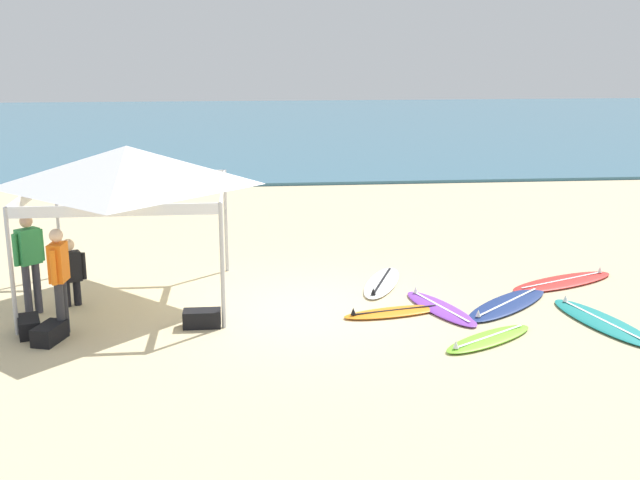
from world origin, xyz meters
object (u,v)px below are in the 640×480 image
object	(u,v)px
canopy_tent	(127,167)
surfboard_navy	(507,304)
gear_bag_near_tent	(202,318)
gear_bag_by_pole	(29,326)
surfboard_white	(382,283)
surfboard_lime	(488,339)
gear_bag_on_sand	(50,333)
surfboard_teal	(602,322)
surfboard_red	(563,281)
person_black	(70,270)
person_green	(29,257)
surfboard_orange	(394,312)
surfboard_purple	(440,308)
person_orange	(59,274)

from	to	relation	value
canopy_tent	surfboard_navy	bearing A→B (deg)	-9.15
gear_bag_near_tent	gear_bag_by_pole	distance (m)	2.69
surfboard_white	gear_bag_by_pole	distance (m)	6.32
surfboard_lime	gear_bag_on_sand	xyz separation A→B (m)	(-6.71, 0.63, 0.10)
surfboard_teal	surfboard_red	distance (m)	2.21
surfboard_navy	surfboard_white	world-z (taller)	same
canopy_tent	surfboard_navy	distance (m)	7.00
person_black	gear_bag_on_sand	bearing A→B (deg)	-89.78
person_black	gear_bag_by_pole	xyz separation A→B (m)	(-0.39, -1.37, -0.52)
surfboard_navy	surfboard_lime	bearing A→B (deg)	-117.86
surfboard_lime	person_black	distance (m)	7.14
person_green	gear_bag_near_tent	xyz separation A→B (m)	(2.86, -0.91, -0.85)
surfboard_red	person_green	size ratio (longest dim) A/B	1.47
surfboard_white	gear_bag_on_sand	bearing A→B (deg)	-156.74
surfboard_lime	gear_bag_near_tent	world-z (taller)	gear_bag_near_tent
canopy_tent	surfboard_orange	xyz separation A→B (m)	(4.46, -1.26, -2.35)
surfboard_orange	gear_bag_by_pole	distance (m)	5.90
surfboard_lime	canopy_tent	bearing A→B (deg)	155.24
surfboard_teal	surfboard_red	bearing A→B (deg)	83.58
surfboard_lime	surfboard_orange	size ratio (longest dim) A/B	0.97
surfboard_purple	person_green	xyz separation A→B (m)	(-6.89, 0.50, 0.95)
canopy_tent	surfboard_orange	world-z (taller)	canopy_tent
surfboard_white	gear_bag_by_pole	bearing A→B (deg)	-161.01
person_black	person_orange	bearing A→B (deg)	-83.90
surfboard_orange	gear_bag_near_tent	xyz separation A→B (m)	(-3.20, -0.29, 0.10)
surfboard_white	canopy_tent	bearing A→B (deg)	-174.91
person_orange	gear_bag_by_pole	world-z (taller)	person_orange
surfboard_orange	surfboard_navy	bearing A→B (deg)	5.89
surfboard_lime	person_black	world-z (taller)	person_black
surfboard_teal	surfboard_white	size ratio (longest dim) A/B	1.17
surfboard_lime	surfboard_purple	distance (m)	1.53
surfboard_teal	person_black	size ratio (longest dim) A/B	2.09
surfboard_teal	canopy_tent	bearing A→B (deg)	165.12
surfboard_lime	person_green	bearing A→B (deg)	164.79
surfboard_purple	person_black	bearing A→B (deg)	172.26
surfboard_white	person_green	bearing A→B (deg)	-170.34
surfboard_teal	surfboard_orange	size ratio (longest dim) A/B	1.34
surfboard_red	gear_bag_near_tent	xyz separation A→B (m)	(-6.74, -1.69, 0.10)
gear_bag_on_sand	surfboard_red	bearing A→B (deg)	13.27
surfboard_white	surfboard_orange	size ratio (longest dim) A/B	1.14
surfboard_navy	person_orange	xyz separation A→B (m)	(-7.40, -0.64, 0.95)
surfboard_white	person_orange	size ratio (longest dim) A/B	1.25
surfboard_teal	surfboard_red	xyz separation A→B (m)	(0.25, 2.20, -0.00)
surfboard_teal	surfboard_purple	distance (m)	2.63
person_orange	person_green	bearing A→B (deg)	124.28
surfboard_purple	gear_bag_near_tent	size ratio (longest dim) A/B	3.47
surfboard_teal	person_orange	xyz separation A→B (m)	(-8.65, 0.38, 0.95)
gear_bag_on_sand	canopy_tent	bearing A→B (deg)	62.67
surfboard_orange	gear_bag_near_tent	bearing A→B (deg)	-174.77
person_green	surfboard_navy	bearing A→B (deg)	-2.87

